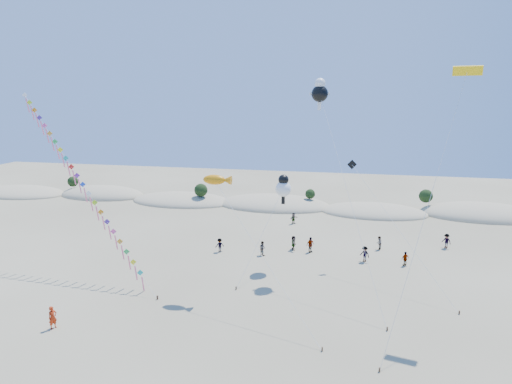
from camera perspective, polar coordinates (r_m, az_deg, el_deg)
The scene contains 10 objects.
ground at distance 30.93m, azimuth -13.26°, elevation -22.28°, with size 160.00×160.00×0.00m, color #7D7357.
dune_ridge at distance 70.87m, azimuth 3.18°, elevation -1.80°, with size 145.30×11.49×5.57m.
kite_train at distance 46.52m, azimuth -22.64°, elevation 1.75°, with size 19.76×9.77×18.37m.
fish_kite at distance 38.14m, azimuth -5.14°, elevation 1.57°, with size 11.47×8.91×10.81m.
cartoon_kite_low at distance 44.26m, azimuth 3.66°, elevation 0.66°, with size 4.12×8.00×9.78m.
cartoon_kite_high at distance 43.98m, azimuth 8.52°, elevation 13.05°, with size 7.59×13.58×19.41m.
parafoil_kite at distance 36.83m, azimuth 26.17°, elevation 13.58°, with size 7.04×10.73×19.85m.
dark_kite at distance 43.86m, azimuth 15.80°, elevation -0.89°, with size 9.65×10.64×11.17m.
flyer_foreground at distance 37.74m, azimuth -25.48°, elevation -14.87°, with size 0.66×0.43×1.81m, color #B22A0E.
beachgoers at distance 51.48m, azimuth 9.78°, elevation -6.62°, with size 27.24×14.41×1.82m.
Camera 1 is at (11.60, -22.78, 17.41)m, focal length 30.00 mm.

